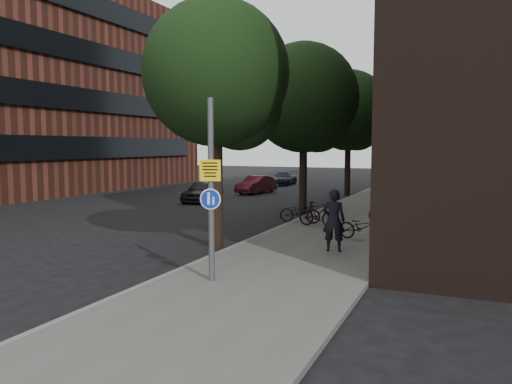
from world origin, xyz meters
The scene contains 15 objects.
ground centered at (0.00, 0.00, 0.00)m, with size 120.00×120.00×0.00m, color black.
sidewalk centered at (0.25, 10.00, 0.06)m, with size 4.50×60.00×0.12m, color #5C5955.
curb_edge centered at (-2.00, 10.00, 0.07)m, with size 0.15×60.00×0.13m, color slate.
street_tree_near centered at (-2.53, 4.64, 5.11)m, with size 4.40×4.40×7.50m.
street_tree_mid centered at (-2.53, 13.14, 5.11)m, with size 5.00×5.00×7.80m.
street_tree_far centered at (-2.53, 22.14, 5.11)m, with size 5.00×5.00×7.80m.
signpost centered at (-0.76, 0.75, 2.17)m, with size 0.46×0.14×4.06m.
pedestrian centered at (0.95, 4.88, 1.02)m, with size 0.65×0.43×1.79m, color black.
parked_bike_facade_near centered at (1.38, 6.85, 0.55)m, with size 0.57×1.63×0.86m, color black.
parked_bike_facade_far centered at (1.80, 10.42, 0.65)m, with size 0.50×1.76×1.06m, color black.
parked_bike_curb_near centered at (-1.59, 9.53, 0.55)m, with size 0.57×1.64×0.86m, color black.
parked_bike_curb_far centered at (-0.68, 8.88, 0.59)m, with size 0.44×1.57×0.94m, color black.
parked_car_near centered at (-9.24, 15.37, 0.60)m, with size 1.41×3.50×1.19m, color black.
parked_car_mid centered at (-8.38, 21.00, 0.58)m, with size 1.23×3.51×1.16m, color #4E161E.
parked_car_far centered at (-9.21, 28.35, 0.53)m, with size 1.48×3.65×1.06m, color black.
Camera 1 is at (4.49, -8.93, 3.15)m, focal length 35.00 mm.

